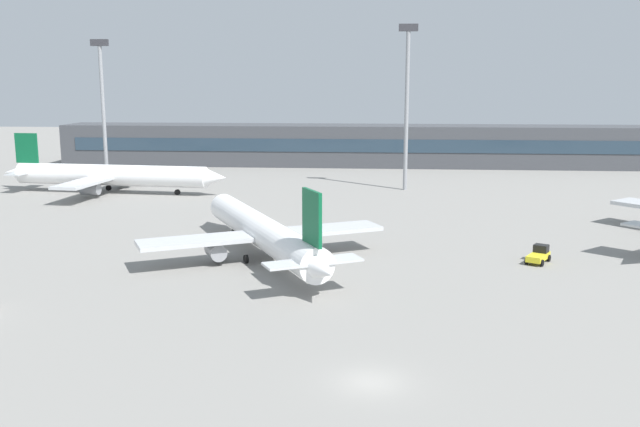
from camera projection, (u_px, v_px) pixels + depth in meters
The scene contains 7 objects.
ground_plane at pixel (373, 239), 82.09m from camera, with size 400.00×400.00×0.00m, color gray.
terminal_building at pixel (375, 145), 153.72m from camera, with size 139.63×12.13×9.00m.
airplane_near at pixel (261, 231), 73.30m from camera, with size 25.10×34.66×9.30m.
airplane_far at pixel (113, 175), 115.62m from camera, with size 39.98×27.98×9.87m.
baggage_tug_yellow at pixel (539, 255), 71.32m from camera, with size 3.11×3.87×1.75m.
floodlight_tower_west at pixel (103, 100), 127.55m from camera, with size 3.20×0.80×26.07m.
floodlight_tower_east at pixel (407, 96), 116.78m from camera, with size 3.20×0.80×27.92m.
Camera 1 is at (0.03, -40.32, 18.35)m, focal length 38.73 mm.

